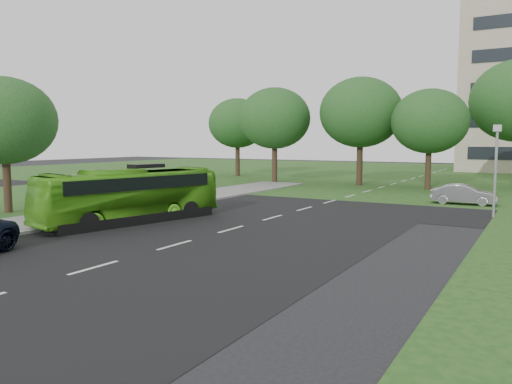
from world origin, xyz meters
TOP-DOWN VIEW (x-y plane):
  - ground at (0.00, 0.00)m, footprint 160.00×160.00m
  - street_surfaces at (-0.38, 22.75)m, footprint 120.00×120.00m
  - tree_park_a at (-10.27, 25.52)m, footprint 6.83×6.83m
  - tree_park_b at (-2.36, 27.10)m, footprint 7.42×7.42m
  - tree_park_c at (3.85, 26.08)m, footprint 6.24×6.24m
  - tree_park_f at (-18.48, 31.90)m, footprint 6.64×6.64m
  - tree_side_near at (-13.83, 0.27)m, footprint 5.69×5.69m
  - bus at (-5.50, 1.33)m, footprint 4.36×9.84m
  - sedan at (7.86, 17.00)m, footprint 3.98×1.54m
  - camera_pole at (10.00, 12.00)m, footprint 0.42×0.37m

SIDE VIEW (x-z plane):
  - ground at x=0.00m, z-range 0.00..0.00m
  - street_surfaces at x=-0.38m, z-range -0.05..0.10m
  - sedan at x=7.86m, z-range 0.00..1.29m
  - bus at x=-5.50m, z-range 0.00..2.67m
  - camera_pole at x=10.00m, z-range 0.71..5.56m
  - tree_side_near at x=-13.83m, z-range 1.35..8.91m
  - tree_park_c at x=3.85m, z-range 1.48..9.76m
  - tree_park_f at x=-18.48m, z-range 1.60..10.47m
  - tree_park_a at x=-10.27m, z-range 1.62..10.69m
  - tree_park_b at x=-2.36m, z-range 1.70..11.43m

